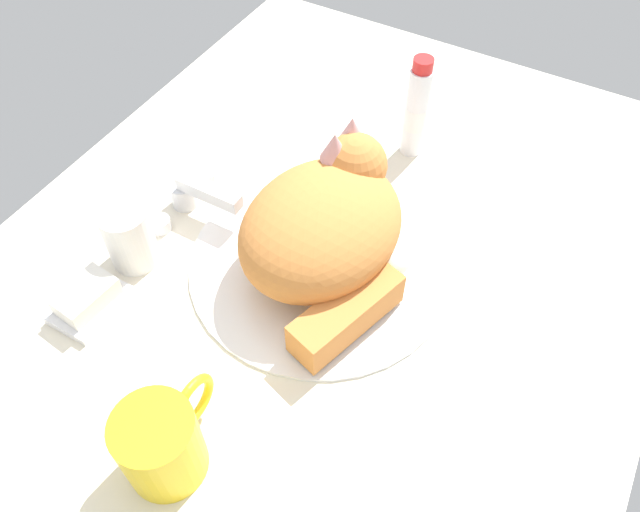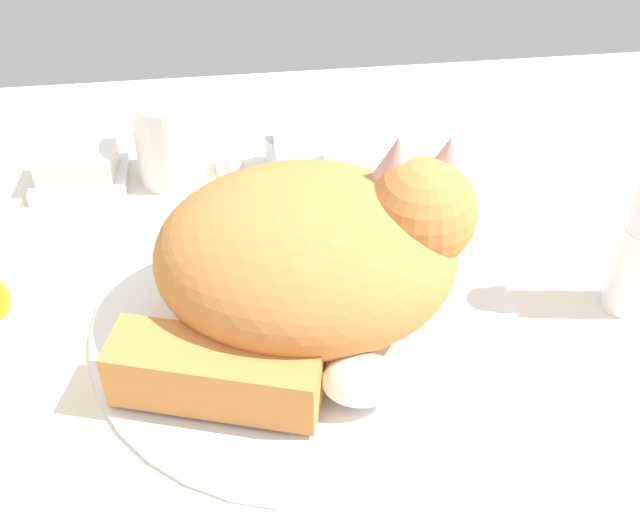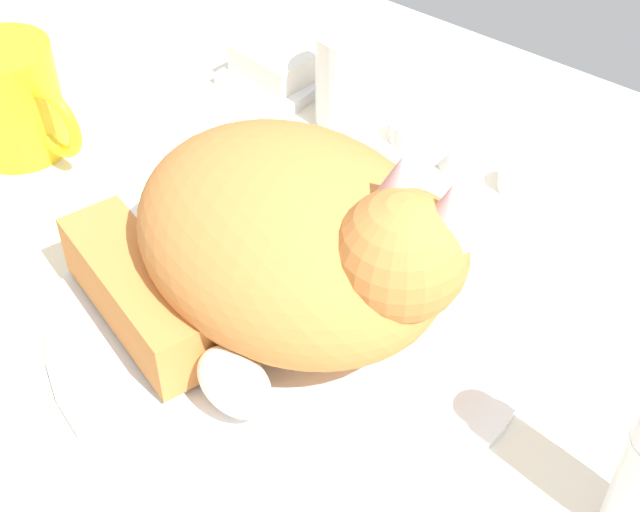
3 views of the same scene
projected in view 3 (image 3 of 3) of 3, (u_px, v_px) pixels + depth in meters
ground_plane at (293, 326)px, 66.42cm from camera, size 110.00×82.50×3.00cm
sink_basin at (292, 307)px, 65.07cm from camera, size 33.92×33.92×0.93cm
faucet at (450, 148)px, 75.19cm from camera, size 13.47×11.35×5.64cm
cat at (294, 243)px, 59.94cm from camera, size 27.95×22.09×14.67cm
coffee_mug at (13, 100)px, 76.26cm from camera, size 12.53×8.16×9.51cm
rinse_cup at (351, 77)px, 79.62cm from camera, size 6.10×6.10×8.64cm
soap_dish at (273, 81)px, 86.06cm from camera, size 9.00×6.40×1.20cm
soap_bar at (273, 63)px, 84.77cm from camera, size 7.60×5.36×2.57cm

